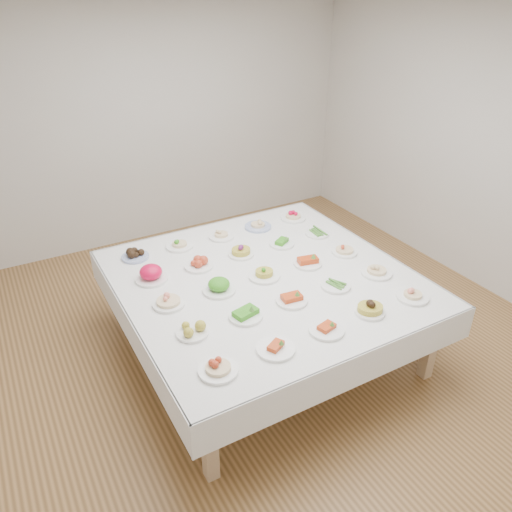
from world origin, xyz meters
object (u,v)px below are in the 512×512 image
display_table (265,283)px  dish_12 (264,271)px  dish_24 (293,213)px  dish_0 (218,364)px

display_table → dish_12: size_ratio=8.98×
display_table → dish_24: dish_24 is taller
display_table → dish_24: (0.84, 0.85, 0.13)m
display_table → dish_0: size_ratio=9.24×
dish_0 → dish_12: size_ratio=0.97×
dish_0 → dish_12: 1.20m
display_table → dish_0: 1.21m
display_table → dish_12: 0.12m
dish_24 → dish_12: bearing=-134.9°
display_table → dish_12: (-0.01, -0.00, 0.12)m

